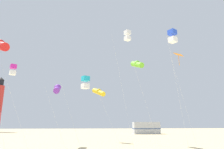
# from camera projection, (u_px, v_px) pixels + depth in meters

# --- Properties ---
(kite_diamond_orange) EXTENTS (1.78, 1.78, 9.68)m
(kite_diamond_orange) POSITION_uv_depth(u_px,v_px,m) (179.00, 58.00, 21.02)
(kite_diamond_orange) COLOR silver
(kite_diamond_orange) RESTS_ON ground
(kite_tube_lime) EXTENTS (3.08, 3.27, 10.57)m
(kite_tube_lime) POSITION_uv_depth(u_px,v_px,m) (137.00, 64.00, 25.93)
(kite_tube_lime) COLOR silver
(kite_tube_lime) RESTS_ON ground
(kite_tube_gold) EXTENTS (3.87, 4.08, 7.60)m
(kite_tube_gold) POSITION_uv_depth(u_px,v_px,m) (99.00, 92.00, 29.26)
(kite_tube_gold) COLOR silver
(kite_tube_gold) RESTS_ON ground
(kite_box_white) EXTENTS (2.24, 2.24, 12.77)m
(kite_box_white) POSITION_uv_depth(u_px,v_px,m) (127.00, 36.00, 22.97)
(kite_box_white) COLOR silver
(kite_box_white) RESTS_ON ground
(kite_box_blue) EXTENTS (1.09, 1.09, 10.47)m
(kite_box_blue) POSITION_uv_depth(u_px,v_px,m) (172.00, 36.00, 17.71)
(kite_box_blue) COLOR silver
(kite_box_blue) RESTS_ON ground
(kite_tube_violet) EXTENTS (2.48, 2.60, 7.14)m
(kite_tube_violet) POSITION_uv_depth(u_px,v_px,m) (57.00, 89.00, 23.80)
(kite_tube_violet) COLOR silver
(kite_tube_violet) RESTS_ON ground
(kite_tube_scarlet) EXTENTS (2.61, 2.65, 9.42)m
(kite_tube_scarlet) POSITION_uv_depth(u_px,v_px,m) (0.00, 45.00, 16.63)
(kite_tube_scarlet) COLOR silver
(kite_tube_scarlet) RESTS_ON ground
(kite_box_cyan) EXTENTS (2.62, 2.62, 6.65)m
(kite_box_cyan) POSITION_uv_depth(u_px,v_px,m) (85.00, 82.00, 18.37)
(kite_box_cyan) COLOR silver
(kite_box_cyan) RESTS_ON ground
(kite_box_magenta) EXTENTS (2.80, 2.80, 8.66)m
(kite_box_magenta) POSITION_uv_depth(u_px,v_px,m) (13.00, 70.00, 21.76)
(kite_box_magenta) COLOR silver
(kite_box_magenta) RESTS_ON ground
(rv_van_silver) EXTENTS (6.45, 2.37, 2.80)m
(rv_van_silver) POSITION_uv_depth(u_px,v_px,m) (146.00, 128.00, 48.88)
(rv_van_silver) COLOR #B7BABF
(rv_van_silver) RESTS_ON ground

